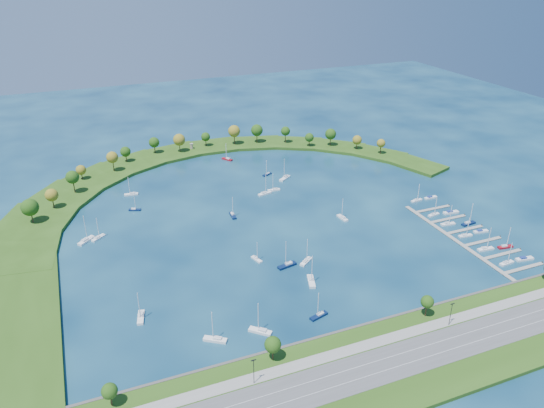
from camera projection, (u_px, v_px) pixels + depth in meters
name	position (u px, v px, depth m)	size (l,w,h in m)	color
ground	(267.00, 216.00, 286.05)	(700.00, 700.00, 0.00)	#072341
south_shoreline	(394.00, 360.00, 183.16)	(420.00, 43.10, 11.60)	#294A13
breakwater	(165.00, 193.00, 310.62)	(286.74, 247.64, 2.00)	#294A13
breakwater_trees	(198.00, 150.00, 350.40)	(235.56, 90.43, 14.62)	#382314
harbor_tower	(192.00, 146.00, 377.00)	(2.60, 2.60, 3.96)	gray
dock_system	(466.00, 237.00, 263.79)	(24.28, 82.00, 1.60)	gray
moored_boat_0	(215.00, 339.00, 193.39)	(8.83, 7.07, 13.16)	white
moored_boat_1	(141.00, 316.00, 205.32)	(4.30, 9.01, 12.76)	white
moored_boat_2	(260.00, 331.00, 197.66)	(8.42, 8.01, 13.35)	white
moored_boat_3	(98.00, 237.00, 262.53)	(7.58, 6.80, 11.73)	white
moored_boat_4	(267.00, 174.00, 337.86)	(7.25, 4.97, 10.46)	#0A1A3F
moored_boat_5	(131.00, 194.00, 309.95)	(8.24, 3.20, 11.79)	white
moored_boat_6	(265.00, 193.00, 310.68)	(9.02, 4.40, 12.78)	white
moored_boat_7	(343.00, 217.00, 282.21)	(3.01, 8.31, 11.96)	white
moored_boat_8	(319.00, 315.00, 206.18)	(8.38, 4.34, 11.86)	#0A1A3F
moored_boat_9	(86.00, 240.00, 259.84)	(9.00, 8.54, 14.26)	white
moored_boat_10	(306.00, 261.00, 242.36)	(8.09, 6.84, 12.26)	white
moored_boat_11	(287.00, 265.00, 239.27)	(9.69, 4.45, 13.75)	#0A1A3F
moored_boat_12	(274.00, 189.00, 315.69)	(7.72, 2.65, 11.17)	white
moored_boat_13	(135.00, 209.00, 291.38)	(6.97, 4.24, 9.93)	#0A1A3F
moored_boat_14	(227.00, 159.00, 362.49)	(6.54, 8.08, 12.08)	maroon
moored_boat_15	(311.00, 281.00, 227.75)	(5.60, 10.01, 14.18)	white
moored_boat_16	(285.00, 178.00, 331.79)	(9.46, 7.82, 14.23)	white
moored_boat_17	(257.00, 259.00, 244.35)	(3.72, 7.11, 10.06)	white
moored_boat_18	(233.00, 215.00, 284.90)	(2.80, 8.32, 12.04)	#0A1A3F
docked_boat_0	(507.00, 262.00, 241.20)	(7.79, 2.76, 11.24)	white
docked_boat_1	(524.00, 259.00, 244.53)	(9.03, 3.63, 1.79)	white
docked_boat_2	(486.00, 248.00, 252.58)	(8.52, 3.12, 12.26)	white
docked_boat_3	(505.00, 246.00, 254.49)	(8.02, 3.20, 11.47)	maroon
docked_boat_4	(465.00, 235.00, 264.65)	(7.42, 2.76, 10.65)	white
docked_boat_5	(481.00, 231.00, 268.73)	(8.14, 3.23, 1.61)	white
docked_boat_6	(448.00, 223.00, 275.95)	(8.14, 3.11, 11.67)	white
docked_boat_7	(468.00, 223.00, 276.33)	(8.65, 3.14, 12.44)	#0A1A3F
docked_boat_8	(434.00, 214.00, 285.87)	(7.44, 3.20, 10.59)	white
docked_boat_9	(451.00, 212.00, 288.24)	(9.17, 3.38, 1.83)	white
docked_boat_10	(417.00, 200.00, 302.34)	(7.50, 3.02, 10.71)	white
docked_boat_11	(431.00, 197.00, 305.86)	(8.02, 2.47, 1.62)	white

